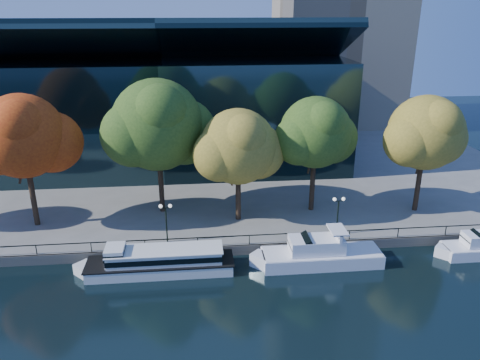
{
  "coord_description": "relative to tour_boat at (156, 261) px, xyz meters",
  "views": [
    {
      "loc": [
        0.12,
        -36.83,
        22.99
      ],
      "look_at": [
        4.56,
        8.0,
        5.91
      ],
      "focal_mm": 35.0,
      "sensor_mm": 36.0,
      "label": 1
    }
  ],
  "objects": [
    {
      "name": "lamp_1",
      "position": [
        0.82,
        3.8,
        2.81
      ],
      "size": [
        1.26,
        0.36,
        4.03
      ],
      "color": "black",
      "rests_on": "promenade"
    },
    {
      "name": "promenade",
      "position": [
        3.78,
        35.67,
        -0.67
      ],
      "size": [
        90.0,
        67.08,
        1.0
      ],
      "color": "slate",
      "rests_on": "ground"
    },
    {
      "name": "convention_building",
      "position": [
        -0.22,
        31.08,
        7.34
      ],
      "size": [
        50.0,
        24.57,
        21.43
      ],
      "color": "black",
      "rests_on": "ground"
    },
    {
      "name": "ground",
      "position": [
        3.78,
        -0.7,
        -1.17
      ],
      "size": [
        160.0,
        160.0,
        0.0
      ],
      "primitive_type": "plane",
      "color": "black",
      "rests_on": "ground"
    },
    {
      "name": "tree_3",
      "position": [
        8.41,
        8.28,
        7.86
      ],
      "size": [
        9.82,
        8.05,
        12.13
      ],
      "color": "black",
      "rests_on": "promenade"
    },
    {
      "name": "tree_5",
      "position": [
        28.61,
        8.7,
        8.68
      ],
      "size": [
        10.05,
        8.24,
        13.05
      ],
      "color": "black",
      "rests_on": "promenade"
    },
    {
      "name": "tour_boat",
      "position": [
        0.0,
        0.0,
        0.0
      ],
      "size": [
        14.49,
        3.23,
        2.75
      ],
      "color": "silver",
      "rests_on": "ground"
    },
    {
      "name": "cruiser_near",
      "position": [
        14.79,
        -0.11,
        -0.06
      ],
      "size": [
        12.35,
        3.18,
        3.58
      ],
      "color": "white",
      "rests_on": "ground"
    },
    {
      "name": "railing",
      "position": [
        3.78,
        2.55,
        0.77
      ],
      "size": [
        88.2,
        0.08,
        0.99
      ],
      "color": "black",
      "rests_on": "promenade"
    },
    {
      "name": "tree_2",
      "position": [
        0.15,
        11.21,
        9.58
      ],
      "size": [
        12.17,
        9.98,
        14.82
      ],
      "color": "black",
      "rests_on": "promenade"
    },
    {
      "name": "lamp_2",
      "position": [
        17.83,
        3.8,
        2.81
      ],
      "size": [
        1.26,
        0.36,
        4.03
      ],
      "color": "black",
      "rests_on": "promenade"
    },
    {
      "name": "tree_1",
      "position": [
        -12.93,
        9.04,
        9.33
      ],
      "size": [
        10.52,
        8.62,
        13.89
      ],
      "color": "black",
      "rests_on": "promenade"
    },
    {
      "name": "tree_4",
      "position": [
        16.9,
        9.98,
        8.68
      ],
      "size": [
        9.64,
        7.9,
        12.88
      ],
      "color": "black",
      "rests_on": "promenade"
    }
  ]
}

